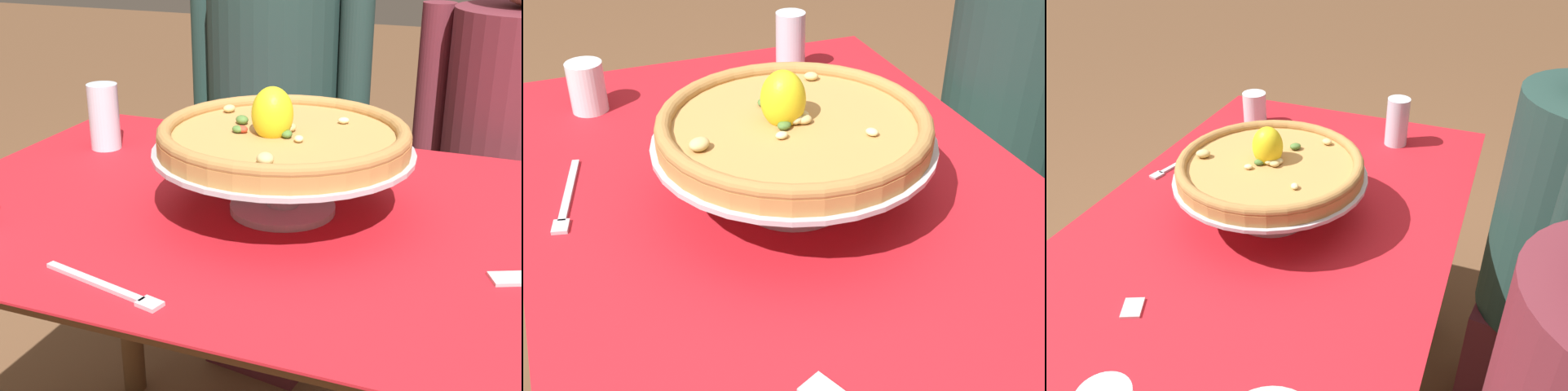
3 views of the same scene
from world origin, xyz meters
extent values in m
cylinder|color=brown|center=(-0.59, -0.34, 0.36)|extent=(0.06, 0.06, 0.73)
cylinder|color=brown|center=(-0.59, 0.34, 0.36)|extent=(0.06, 0.06, 0.73)
cube|color=brown|center=(0.00, 0.00, 0.74)|extent=(1.30, 0.79, 0.02)
cube|color=red|center=(0.00, 0.00, 0.75)|extent=(1.34, 0.83, 0.00)
cylinder|color=#B7B7C1|center=(-0.04, 0.00, 0.76)|extent=(0.18, 0.18, 0.01)
cylinder|color=#B7B7C1|center=(-0.04, 0.00, 0.81)|extent=(0.06, 0.06, 0.09)
cylinder|color=#B7B7C1|center=(-0.04, 0.00, 0.86)|extent=(0.43, 0.43, 0.01)
cylinder|color=#BC8447|center=(-0.04, 0.00, 0.88)|extent=(0.41, 0.41, 0.03)
torus|color=#A6743E|center=(-0.04, 0.00, 0.90)|extent=(0.41, 0.41, 0.02)
ellipsoid|color=#C63D28|center=(-0.11, -0.02, 0.90)|extent=(0.03, 0.03, 0.01)
ellipsoid|color=beige|center=(-0.05, 0.00, 0.90)|extent=(0.03, 0.03, 0.01)
ellipsoid|color=beige|center=(-0.01, -0.03, 0.90)|extent=(0.02, 0.02, 0.01)
ellipsoid|color=#4C7533|center=(-0.03, -0.02, 0.90)|extent=(0.03, 0.03, 0.01)
ellipsoid|color=beige|center=(-0.05, 0.02, 0.90)|extent=(0.03, 0.02, 0.01)
ellipsoid|color=#4C7533|center=(-0.13, 0.02, 0.90)|extent=(0.03, 0.03, 0.01)
ellipsoid|color=#4C7533|center=(-0.11, -0.02, 0.90)|extent=(0.03, 0.02, 0.01)
ellipsoid|color=tan|center=(-0.02, -0.15, 0.90)|extent=(0.04, 0.04, 0.02)
ellipsoid|color=tan|center=(-0.18, 0.08, 0.90)|extent=(0.03, 0.03, 0.01)
ellipsoid|color=tan|center=(-0.04, 0.01, 0.90)|extent=(0.02, 0.03, 0.01)
ellipsoid|color=beige|center=(0.03, 0.09, 0.90)|extent=(0.02, 0.02, 0.01)
ellipsoid|color=beige|center=(-0.04, 0.00, 0.90)|extent=(0.03, 0.03, 0.02)
ellipsoid|color=yellow|center=(-0.06, -0.01, 0.93)|extent=(0.10, 0.10, 0.09)
cylinder|color=silver|center=(-0.48, -0.26, 0.80)|extent=(0.07, 0.07, 0.10)
cylinder|color=silver|center=(-0.48, -0.26, 0.79)|extent=(0.06, 0.06, 0.07)
cylinder|color=silver|center=(-0.51, 0.18, 0.82)|extent=(0.06, 0.06, 0.14)
cylinder|color=silver|center=(-0.51, 0.18, 0.80)|extent=(0.06, 0.06, 0.08)
cube|color=#B7B7C1|center=(-0.20, -0.33, 0.76)|extent=(0.18, 0.05, 0.01)
cube|color=#B7B7C1|center=(-0.10, -0.35, 0.76)|extent=(0.04, 0.03, 0.01)
cube|color=beige|center=(0.33, -0.11, 0.76)|extent=(0.06, 0.05, 0.00)
cube|color=maroon|center=(-0.30, 0.65, 0.23)|extent=(0.32, 0.36, 0.46)
cylinder|color=#1E3833|center=(-0.09, 0.62, 0.80)|extent=(0.08, 0.08, 0.50)
camera|label=1|loc=(0.33, -1.04, 1.23)|focal=48.88mm
camera|label=2|loc=(0.77, -0.33, 1.35)|focal=45.54mm
camera|label=3|loc=(0.89, 0.45, 1.47)|focal=37.12mm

